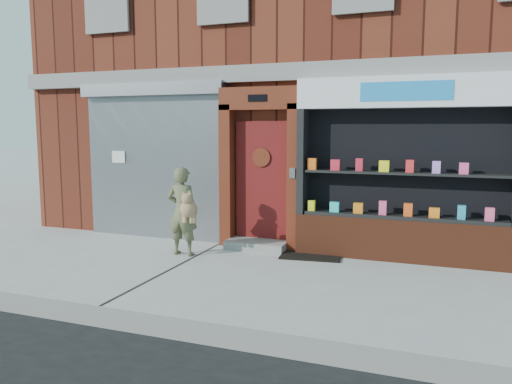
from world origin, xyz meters
The scene contains 8 objects.
ground centered at (0.00, 0.00, 0.00)m, with size 80.00×80.00×0.00m, color #9E9E99.
curb centered at (0.00, -2.15, 0.06)m, with size 60.00×0.30×0.12m, color gray.
building centered at (0.00, 5.99, 4.00)m, with size 12.00×8.16×8.00m.
shutter_bay centered at (-3.00, 1.93, 1.72)m, with size 3.10×0.30×3.04m.
red_door_bay centered at (-0.75, 1.86, 1.46)m, with size 1.52×0.58×2.90m.
pharmacy_bay centered at (1.75, 1.81, 1.37)m, with size 3.50×0.41×3.00m.
woman centered at (-1.78, 0.84, 0.77)m, with size 0.63×0.48×1.53m.
doormat centered at (0.30, 1.55, 0.01)m, with size 1.02×0.71×0.03m, color black.
Camera 1 is at (2.31, -6.60, 2.18)m, focal length 35.00 mm.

